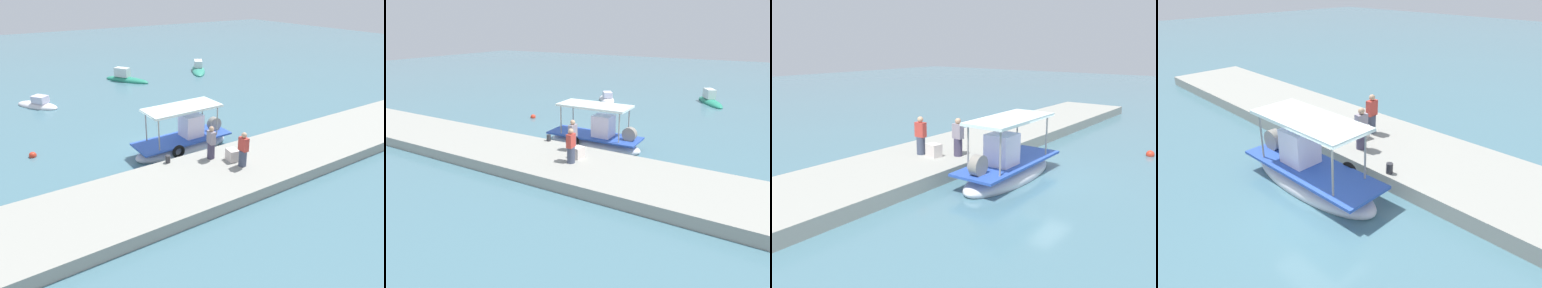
% 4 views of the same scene
% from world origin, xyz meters
% --- Properties ---
extents(ground_plane, '(120.00, 120.00, 0.00)m').
position_xyz_m(ground_plane, '(0.00, 0.00, 0.00)').
color(ground_plane, slate).
extents(dock_quay, '(36.00, 4.58, 0.56)m').
position_xyz_m(dock_quay, '(0.00, -4.58, 0.28)').
color(dock_quay, '#9D9C93').
rests_on(dock_quay, ground_plane).
extents(main_fishing_boat, '(5.82, 2.10, 2.90)m').
position_xyz_m(main_fishing_boat, '(1.28, -0.68, 0.48)').
color(main_fishing_boat, silver).
rests_on(main_fishing_boat, ground_plane).
extents(fisherman_near_bollard, '(0.41, 0.50, 1.70)m').
position_xyz_m(fisherman_near_bollard, '(1.29, -3.26, 1.33)').
color(fisherman_near_bollard, '#403A53').
rests_on(fisherman_near_bollard, dock_quay).
extents(fisherman_by_crate, '(0.40, 0.50, 1.72)m').
position_xyz_m(fisherman_by_crate, '(2.10, -4.75, 1.34)').
color(fisherman_by_crate, '#414960').
rests_on(fisherman_by_crate, dock_quay).
extents(mooring_bollard, '(0.24, 0.24, 0.37)m').
position_xyz_m(mooring_bollard, '(-0.77, -2.54, 0.75)').
color(mooring_bollard, '#2D2D33').
rests_on(mooring_bollard, dock_quay).
extents(cargo_crate, '(0.56, 0.67, 0.57)m').
position_xyz_m(cargo_crate, '(2.04, -4.02, 0.85)').
color(cargo_crate, silver).
rests_on(cargo_crate, dock_quay).
extents(marker_buoy, '(0.40, 0.40, 0.40)m').
position_xyz_m(marker_buoy, '(-6.13, 2.93, 0.08)').
color(marker_buoy, red).
rests_on(marker_buoy, ground_plane).
extents(moored_boat_near, '(3.22, 3.80, 1.14)m').
position_xyz_m(moored_boat_near, '(-4.15, 11.91, 0.13)').
color(moored_boat_near, silver).
rests_on(moored_boat_near, ground_plane).
extents(moored_boat_far, '(3.60, 4.75, 1.49)m').
position_xyz_m(moored_boat_far, '(4.64, 15.67, 0.22)').
color(moored_boat_far, '#268C6D').
rests_on(moored_boat_far, ground_plane).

